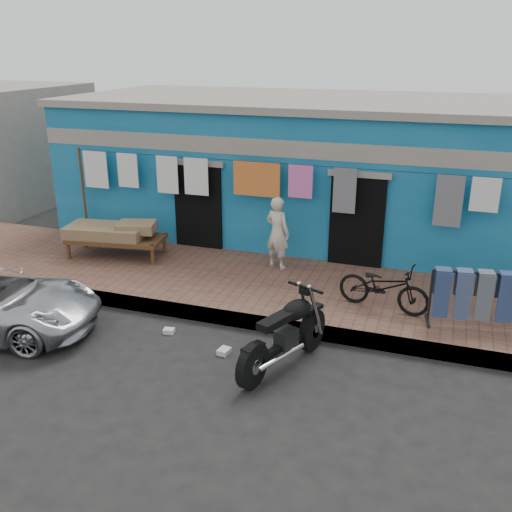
{
  "coord_description": "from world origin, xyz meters",
  "views": [
    {
      "loc": [
        2.96,
        -6.6,
        4.54
      ],
      "look_at": [
        0.0,
        2.0,
        1.15
      ],
      "focal_mm": 40.0,
      "sensor_mm": 36.0,
      "label": 1
    }
  ],
  "objects_px": {
    "bicycle": "(384,282)",
    "charpoy": "(117,240)",
    "jeans_rack": "(493,299)",
    "motorcycle": "(284,332)",
    "seated_person": "(277,233)"
  },
  "relations": [
    {
      "from": "bicycle",
      "to": "jeans_rack",
      "type": "relative_size",
      "value": 0.76
    },
    {
      "from": "seated_person",
      "to": "bicycle",
      "type": "relative_size",
      "value": 0.94
    },
    {
      "from": "bicycle",
      "to": "charpoy",
      "type": "xyz_separation_m",
      "value": [
        -5.75,
        0.83,
        -0.15
      ]
    },
    {
      "from": "bicycle",
      "to": "motorcycle",
      "type": "bearing_deg",
      "value": 159.97
    },
    {
      "from": "seated_person",
      "to": "motorcycle",
      "type": "relative_size",
      "value": 0.79
    },
    {
      "from": "bicycle",
      "to": "charpoy",
      "type": "height_order",
      "value": "bicycle"
    },
    {
      "from": "jeans_rack",
      "to": "charpoy",
      "type": "bearing_deg",
      "value": 172.92
    },
    {
      "from": "bicycle",
      "to": "charpoy",
      "type": "relative_size",
      "value": 0.7
    },
    {
      "from": "bicycle",
      "to": "jeans_rack",
      "type": "distance_m",
      "value": 1.73
    },
    {
      "from": "motorcycle",
      "to": "charpoy",
      "type": "relative_size",
      "value": 0.84
    },
    {
      "from": "charpoy",
      "to": "jeans_rack",
      "type": "relative_size",
      "value": 1.08
    },
    {
      "from": "motorcycle",
      "to": "charpoy",
      "type": "height_order",
      "value": "motorcycle"
    },
    {
      "from": "bicycle",
      "to": "jeans_rack",
      "type": "xyz_separation_m",
      "value": [
        1.73,
        -0.1,
        -0.02
      ]
    },
    {
      "from": "bicycle",
      "to": "motorcycle",
      "type": "relative_size",
      "value": 0.83
    },
    {
      "from": "seated_person",
      "to": "bicycle",
      "type": "height_order",
      "value": "seated_person"
    }
  ]
}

